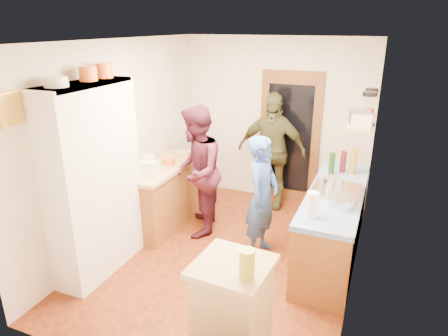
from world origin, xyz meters
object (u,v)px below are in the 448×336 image
Objects in this scene: island_base at (232,311)px; hutch_body at (94,182)px; person_back at (272,151)px; person_left at (199,171)px; person_hob at (264,198)px; right_counter_base at (333,225)px.

hutch_body is at bearing 161.38° from island_base.
person_back reaches higher than island_base.
person_left reaches higher than island_base.
person_hob is at bearing -79.68° from person_back.
hutch_body is at bearing -152.53° from right_counter_base.
hutch_body is 1.00× the size of right_counter_base.
person_left is (0.68, 1.27, -0.21)m from hutch_body.
hutch_body reaches higher than person_left.
person_hob is (-0.82, -0.29, 0.35)m from right_counter_base.
hutch_body is 1.43× the size of person_hob.
hutch_body is at bearing -121.24° from person_back.
person_back is (0.68, 1.18, 0.02)m from person_left.
person_hob is at bearing 30.93° from hutch_body.
right_counter_base is 1.23× the size of person_left.
person_back reaches higher than person_hob.
hutch_body is 2.56× the size of island_base.
right_counter_base is 1.43× the size of person_hob.
person_hob is 0.85× the size of person_back.
person_hob is 1.48m from person_back.
person_hob is at bearing 98.15° from island_base.
right_counter_base is at bearing 27.47° from hutch_body.
person_hob is (1.68, 1.01, -0.33)m from hutch_body.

